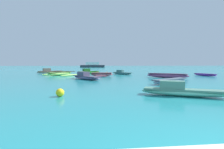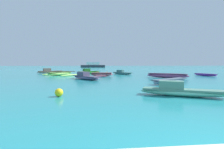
# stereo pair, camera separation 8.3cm
# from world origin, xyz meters

# --- Properties ---
(moored_boat_0) EXTENTS (3.33, 2.14, 0.72)m
(moored_boat_0) POSITION_xyz_m (-3.32, 24.19, 0.25)
(moored_boat_0) COLOR green
(moored_boat_0) RESTS_ON ground_plane
(moored_boat_1) EXTENTS (3.70, 2.78, 0.46)m
(moored_boat_1) POSITION_xyz_m (4.83, 15.35, 0.25)
(moored_boat_1) COLOR #9C487A
(moored_boat_1) RESTS_ON ground_plane
(moored_boat_2) EXTENTS (3.69, 2.36, 0.74)m
(moored_boat_2) POSITION_xyz_m (-9.23, 25.59, 0.26)
(moored_boat_2) COLOR tan
(moored_boat_2) RESTS_ON ground_plane
(moored_boat_3) EXTENTS (2.94, 3.53, 0.68)m
(moored_boat_3) POSITION_xyz_m (-3.29, 14.55, 0.24)
(moored_boat_3) COLOR slate
(moored_boat_3) RESTS_ON ground_plane
(moored_boat_4) EXTENTS (1.59, 2.75, 0.28)m
(moored_boat_4) POSITION_xyz_m (10.45, 17.58, 0.16)
(moored_boat_4) COLOR purple
(moored_boat_4) RESTS_ON ground_plane
(moored_boat_5) EXTENTS (2.56, 2.77, 0.59)m
(moored_boat_5) POSITION_xyz_m (1.21, 21.48, 0.21)
(moored_boat_5) COLOR teal
(moored_boat_5) RESTS_ON ground_plane
(moored_boat_6) EXTENTS (3.56, 2.63, 0.35)m
(moored_boat_6) POSITION_xyz_m (2.98, 10.56, 0.20)
(moored_boat_6) COLOR #7D91AE
(moored_boat_6) RESTS_ON ground_plane
(moored_boat_7) EXTENTS (4.50, 4.37, 0.51)m
(moored_boat_7) POSITION_xyz_m (-6.67, 20.28, 0.23)
(moored_boat_7) COLOR #A3D95E
(moored_boat_7) RESTS_ON ground_plane
(moored_boat_8) EXTENTS (3.64, 2.19, 0.67)m
(moored_boat_8) POSITION_xyz_m (1.32, 5.75, 0.23)
(moored_boat_8) COLOR #7FDDB8
(moored_boat_8) RESTS_ON ground_plane
(moored_boat_9) EXTENTS (2.59, 3.18, 0.47)m
(moored_boat_9) POSITION_xyz_m (-1.67, 18.34, 0.23)
(moored_boat_9) COLOR #BB5C6C
(moored_boat_9) RESTS_ON ground_plane
(mooring_buoy_0) EXTENTS (0.36, 0.36, 0.36)m
(mooring_buoy_0) POSITION_xyz_m (-4.02, 6.14, 0.18)
(mooring_buoy_0) COLOR yellow
(mooring_buoy_0) RESTS_ON ground_plane
(distant_ferry) EXTENTS (9.09, 2.00, 2.00)m
(distant_ferry) POSITION_xyz_m (-3.08, 65.10, 0.81)
(distant_ferry) COLOR #2D333D
(distant_ferry) RESTS_ON ground_plane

